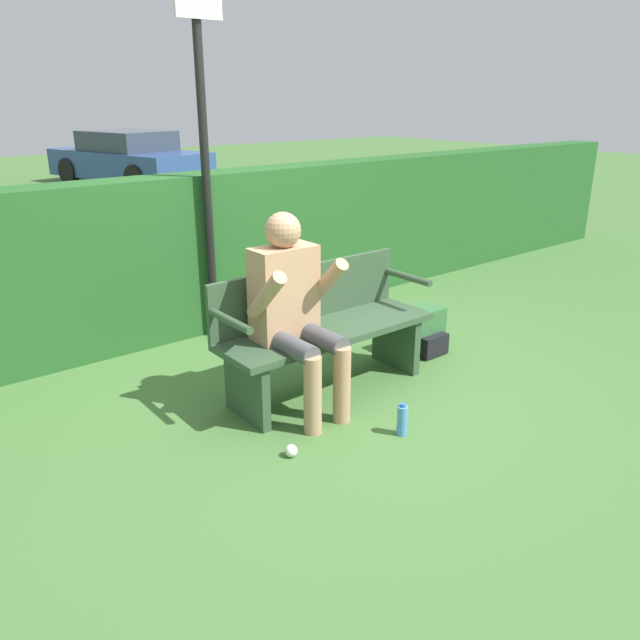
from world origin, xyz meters
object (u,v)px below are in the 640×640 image
(park_bench, at_px, (322,328))
(backpack, at_px, (423,332))
(water_bottle, at_px, (402,420))
(parked_car, at_px, (129,159))
(person_seated, at_px, (293,304))
(signpost, at_px, (204,141))

(park_bench, bearing_deg, backpack, 0.08)
(backpack, bearing_deg, water_bottle, -142.70)
(backpack, xyz_separation_m, parked_car, (2.11, 10.87, 0.40))
(water_bottle, bearing_deg, person_seated, 112.37)
(signpost, bearing_deg, backpack, -50.32)
(park_bench, bearing_deg, parked_car, 73.87)
(water_bottle, bearing_deg, parked_car, 74.78)
(person_seated, relative_size, signpost, 0.45)
(park_bench, relative_size, parked_car, 0.37)
(backpack, xyz_separation_m, water_bottle, (-1.07, -0.81, -0.07))
(backpack, relative_size, signpost, 0.13)
(park_bench, height_order, person_seated, person_seated)
(backpack, bearing_deg, person_seated, -175.44)
(water_bottle, distance_m, signpost, 2.64)
(signpost, distance_m, parked_car, 10.10)
(water_bottle, height_order, signpost, signpost)
(person_seated, xyz_separation_m, parked_car, (3.47, 10.97, -0.14))
(water_bottle, bearing_deg, park_bench, 87.66)
(person_seated, distance_m, water_bottle, 0.98)
(signpost, xyz_separation_m, parked_car, (3.23, 9.52, -1.04))
(water_bottle, height_order, parked_car, parked_car)
(person_seated, height_order, backpack, person_seated)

